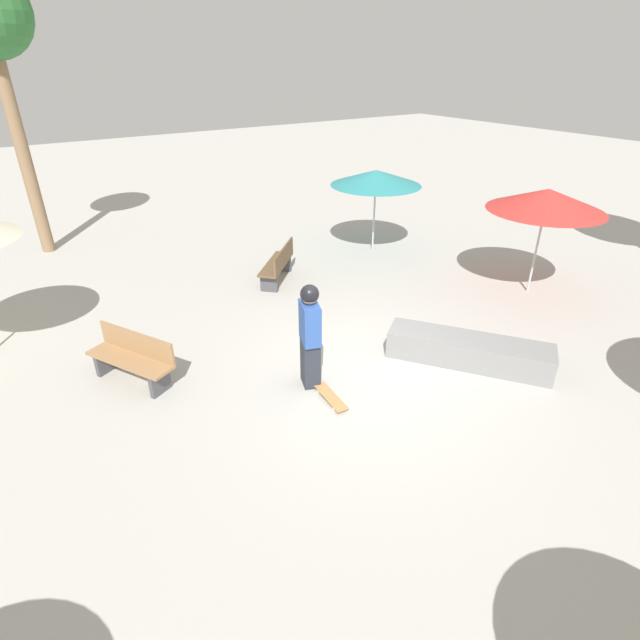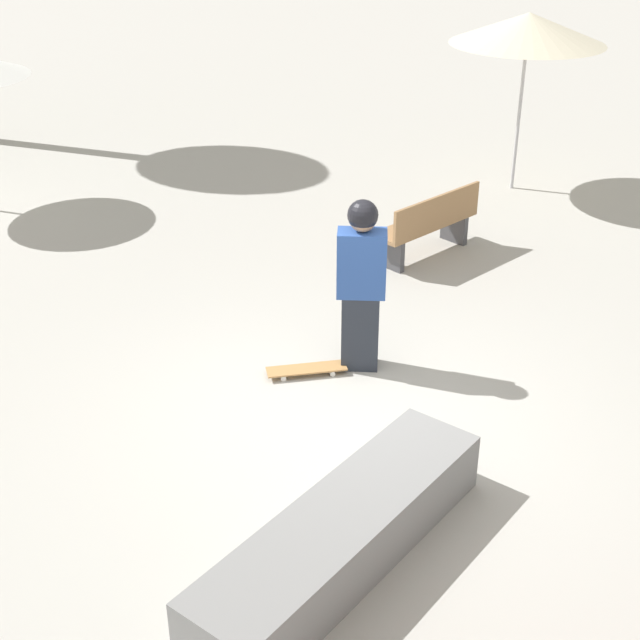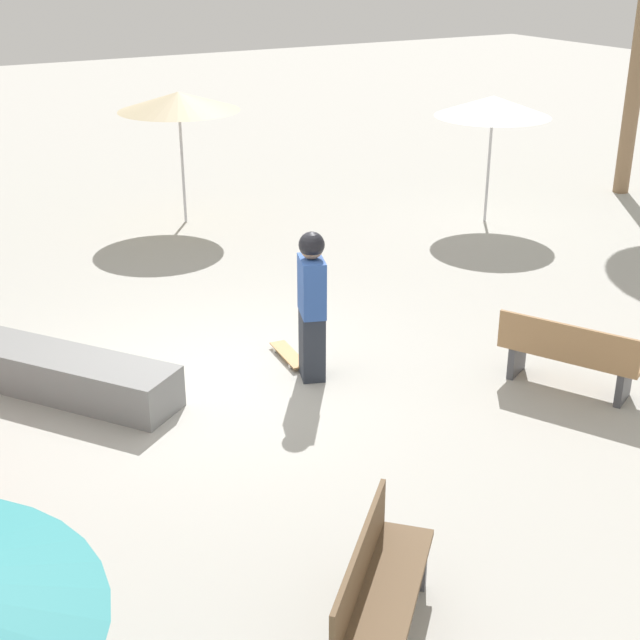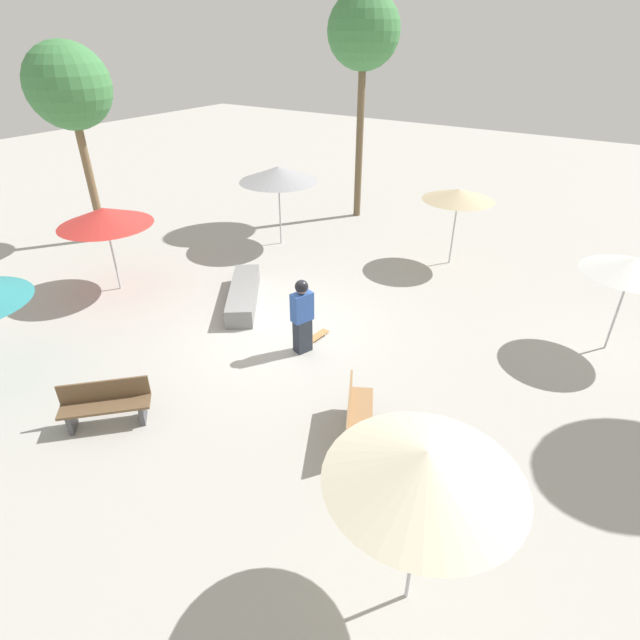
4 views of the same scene
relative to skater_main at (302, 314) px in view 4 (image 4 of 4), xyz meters
The scene contains 13 objects.
ground_plane 1.34m from the skater_main, 116.64° to the right, with size 60.00×60.00×0.00m, color #B2AFA8.
skater_main is the anchor object (origin of this frame).
skateboard 1.06m from the skater_main, behind, with size 0.82×0.27×0.07m.
concrete_ledge 2.92m from the skater_main, 110.90° to the right, with size 2.66×2.18×0.48m.
bench_near 4.32m from the skater_main, 22.52° to the right, with size 1.45×1.44×0.85m.
bench_far 2.97m from the skater_main, 54.47° to the left, with size 1.62×1.13×0.85m.
shade_umbrella_grey 6.78m from the skater_main, 138.43° to the right, with size 2.54×2.54×2.59m.
shade_umbrella_tan 6.75m from the skater_main, behind, with size 2.12×2.12×2.33m.
shade_umbrella_cream 6.10m from the skater_main, 48.25° to the left, with size 2.24×2.24×2.60m.
shade_umbrella_white 7.08m from the skater_main, 124.27° to the left, with size 2.03×2.03×2.25m.
shade_umbrella_red 6.24m from the skater_main, 87.33° to the right, with size 2.45×2.45×2.34m.
palm_tree_center_right 10.71m from the skater_main, 100.73° to the right, with size 2.52×2.52×6.13m.
palm_tree_far_back 11.03m from the skater_main, 157.52° to the right, with size 2.44×2.44×7.51m.
Camera 4 is at (8.14, 6.40, 6.42)m, focal length 28.00 mm.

